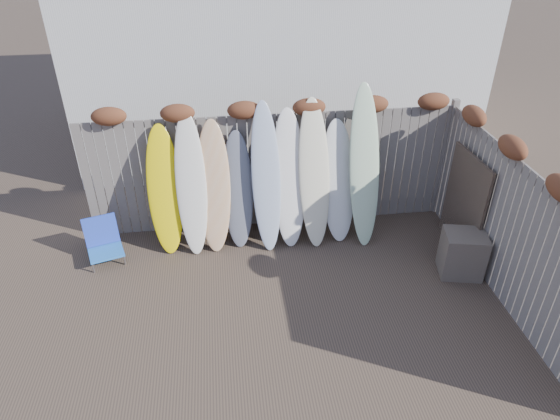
{
  "coord_description": "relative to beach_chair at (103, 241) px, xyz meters",
  "views": [
    {
      "loc": [
        -0.77,
        -4.85,
        4.85
      ],
      "look_at": [
        0.0,
        1.2,
        1.0
      ],
      "focal_mm": 32.0,
      "sensor_mm": 36.0,
      "label": 1
    }
  ],
  "objects": [
    {
      "name": "wooden_crate",
      "position": [
        5.37,
        -1.06,
        0.04
      ],
      "size": [
        0.69,
        0.62,
        0.7
      ],
      "primitive_type": "cube",
      "rotation": [
        0.0,
        0.0,
        -0.22
      ],
      "color": "#453D34",
      "rests_on": "ground"
    },
    {
      "name": "surfboard_4",
      "position": [
        2.58,
        0.2,
        0.83
      ],
      "size": [
        0.47,
        0.81,
        2.28
      ],
      "primitive_type": "ellipsoid",
      "rotation": [
        -0.31,
        0.0,
        0.03
      ],
      "color": "#A4B2CB",
      "rests_on": "ground"
    },
    {
      "name": "surfboard_0",
      "position": [
        1.0,
        0.27,
        0.68
      ],
      "size": [
        0.54,
        0.71,
        1.98
      ],
      "primitive_type": "ellipsoid",
      "rotation": [
        -0.31,
        0.0,
        0.01
      ],
      "color": "#FFE007",
      "rests_on": "ground"
    },
    {
      "name": "right_fence",
      "position": [
        5.69,
        -1.48,
        0.83
      ],
      "size": [
        0.28,
        4.4,
        2.24
      ],
      "color": "slate",
      "rests_on": "ground"
    },
    {
      "name": "lattice_panel",
      "position": [
        5.59,
        -0.43,
        0.5
      ],
      "size": [
        0.1,
        1.09,
        1.63
      ],
      "primitive_type": "cube",
      "rotation": [
        0.0,
        0.0,
        0.05
      ],
      "color": "brown",
      "rests_on": "ground"
    },
    {
      "name": "surfboard_7",
      "position": [
        3.74,
        0.25,
        0.65
      ],
      "size": [
        0.6,
        0.72,
        1.94
      ],
      "primitive_type": "ellipsoid",
      "rotation": [
        -0.31,
        0.0,
        0.07
      ],
      "color": "silver",
      "rests_on": "ground"
    },
    {
      "name": "surfboard_8",
      "position": [
        4.13,
        0.17,
        0.93
      ],
      "size": [
        0.49,
        0.88,
        2.49
      ],
      "primitive_type": "ellipsoid",
      "rotation": [
        -0.31,
        0.0,
        0.02
      ],
      "color": "beige",
      "rests_on": "ground"
    },
    {
      "name": "surfboard_2",
      "position": [
        1.76,
        0.24,
        0.7
      ],
      "size": [
        0.58,
        0.76,
        2.03
      ],
      "primitive_type": "ellipsoid",
      "rotation": [
        -0.31,
        0.0,
        -0.09
      ],
      "color": "#FCBF79",
      "rests_on": "ground"
    },
    {
      "name": "surfboard_5",
      "position": [
        2.94,
        0.24,
        0.76
      ],
      "size": [
        0.53,
        0.76,
        2.14
      ],
      "primitive_type": "ellipsoid",
      "rotation": [
        -0.31,
        0.0,
        -0.01
      ],
      "color": "white",
      "rests_on": "ground"
    },
    {
      "name": "surfboard_1",
      "position": [
        1.42,
        0.23,
        0.77
      ],
      "size": [
        0.47,
        0.76,
        2.16
      ],
      "primitive_type": "ellipsoid",
      "rotation": [
        -0.31,
        0.0,
        0.0
      ],
      "color": "silver",
      "rests_on": "ground"
    },
    {
      "name": "surfboard_6",
      "position": [
        3.34,
        0.21,
        0.83
      ],
      "size": [
        0.52,
        0.83,
        2.29
      ],
      "primitive_type": "ellipsoid",
      "rotation": [
        -0.31,
        0.0,
        0.04
      ],
      "color": "#EFE7C5",
      "rests_on": "ground"
    },
    {
      "name": "ground",
      "position": [
        2.7,
        -1.73,
        -0.31
      ],
      "size": [
        80.0,
        80.0,
        0.0
      ],
      "primitive_type": "plane",
      "color": "#493A2D"
    },
    {
      "name": "beach_chair",
      "position": [
        0.0,
        0.0,
        0.0
      ],
      "size": [
        0.65,
        0.67,
        0.68
      ],
      "color": "blue",
      "rests_on": "ground"
    },
    {
      "name": "back_fence",
      "position": [
        2.76,
        0.67,
        0.87
      ],
      "size": [
        6.05,
        0.28,
        2.24
      ],
      "color": "slate",
      "rests_on": "ground"
    },
    {
      "name": "surfboard_3",
      "position": [
        2.13,
        0.28,
        0.6
      ],
      "size": [
        0.51,
        0.67,
        1.82
      ],
      "primitive_type": "ellipsoid",
      "rotation": [
        -0.31,
        0.0,
        -0.05
      ],
      "color": "slate",
      "rests_on": "ground"
    }
  ]
}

